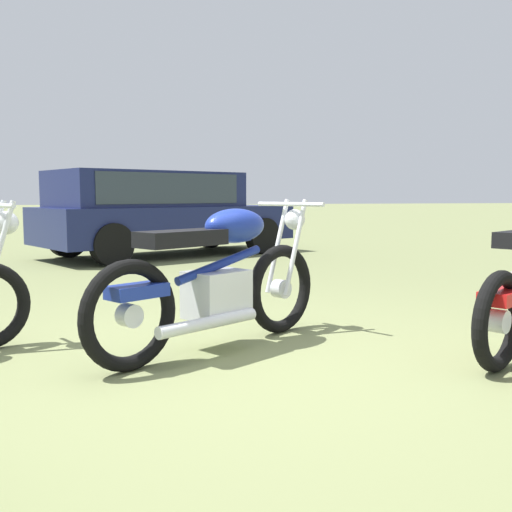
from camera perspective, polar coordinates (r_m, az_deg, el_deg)
ground_plane at (r=3.79m, az=-1.37°, el=-10.23°), size 120.00×120.00×0.00m
motorcycle_blue at (r=4.04m, az=-3.73°, el=-2.18°), size 1.76×1.31×1.02m
car_navy at (r=10.28m, az=-9.44°, el=4.62°), size 4.65×3.51×1.43m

